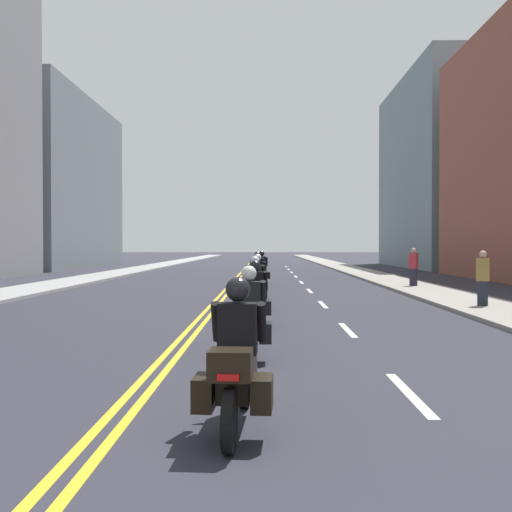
% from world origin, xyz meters
% --- Properties ---
extents(ground_plane, '(264.00, 264.00, 0.00)m').
position_xyz_m(ground_plane, '(0.00, 48.00, 0.00)').
color(ground_plane, '#2D2C36').
extents(sidewalk_left, '(2.60, 144.00, 0.12)m').
position_xyz_m(sidewalk_left, '(-8.26, 48.00, 0.06)').
color(sidewalk_left, '#999796').
rests_on(sidewalk_left, ground).
extents(sidewalk_right, '(2.60, 144.00, 0.12)m').
position_xyz_m(sidewalk_right, '(8.26, 48.00, 0.06)').
color(sidewalk_right, gray).
rests_on(sidewalk_right, ground).
extents(centreline_yellow_inner, '(0.12, 132.00, 0.01)m').
position_xyz_m(centreline_yellow_inner, '(-0.12, 48.00, 0.00)').
color(centreline_yellow_inner, yellow).
rests_on(centreline_yellow_inner, ground).
extents(centreline_yellow_outer, '(0.12, 132.00, 0.01)m').
position_xyz_m(centreline_yellow_outer, '(0.12, 48.00, 0.00)').
color(centreline_yellow_outer, yellow).
rests_on(centreline_yellow_outer, ground).
extents(lane_dashes_white, '(0.14, 56.40, 0.01)m').
position_xyz_m(lane_dashes_white, '(3.48, 29.00, 0.00)').
color(lane_dashes_white, silver).
rests_on(lane_dashes_white, ground).
extents(building_left_2, '(8.36, 21.69, 14.72)m').
position_xyz_m(building_left_2, '(-17.71, 54.40, 7.36)').
color(building_left_2, slate).
rests_on(building_left_2, ground).
extents(building_right_2, '(8.10, 20.73, 16.57)m').
position_xyz_m(building_right_2, '(17.58, 54.96, 8.29)').
color(building_right_2, gray).
rests_on(building_right_2, ground).
extents(motorcycle_0, '(0.78, 2.21, 1.58)m').
position_xyz_m(motorcycle_0, '(1.34, 6.36, 0.65)').
color(motorcycle_0, black).
rests_on(motorcycle_0, ground).
extents(motorcycle_1, '(0.76, 2.13, 1.57)m').
position_xyz_m(motorcycle_1, '(1.35, 10.42, 0.65)').
color(motorcycle_1, black).
rests_on(motorcycle_1, ground).
extents(motorcycle_2, '(0.76, 2.06, 1.56)m').
position_xyz_m(motorcycle_2, '(1.38, 14.51, 0.64)').
color(motorcycle_2, black).
rests_on(motorcycle_2, ground).
extents(motorcycle_3, '(0.78, 2.17, 1.59)m').
position_xyz_m(motorcycle_3, '(1.31, 18.45, 0.64)').
color(motorcycle_3, black).
rests_on(motorcycle_3, ground).
extents(motorcycle_4, '(0.77, 2.17, 1.61)m').
position_xyz_m(motorcycle_4, '(1.34, 22.13, 0.65)').
color(motorcycle_4, black).
rests_on(motorcycle_4, ground).
extents(motorcycle_5, '(0.78, 2.25, 1.66)m').
position_xyz_m(motorcycle_5, '(1.28, 26.46, 0.66)').
color(motorcycle_5, black).
rests_on(motorcycle_5, ground).
extents(motorcycle_6, '(0.77, 2.26, 1.65)m').
position_xyz_m(motorcycle_6, '(1.45, 29.80, 0.65)').
color(motorcycle_6, black).
rests_on(motorcycle_6, ground).
extents(pedestrian_0, '(0.41, 0.41, 1.80)m').
position_xyz_m(pedestrian_0, '(8.20, 27.57, 0.93)').
color(pedestrian_0, '#292638').
rests_on(pedestrian_0, ground).
extents(pedestrian_2, '(0.42, 0.36, 1.76)m').
position_xyz_m(pedestrian_2, '(8.07, 18.45, 0.91)').
color(pedestrian_2, '#242935').
rests_on(pedestrian_2, ground).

